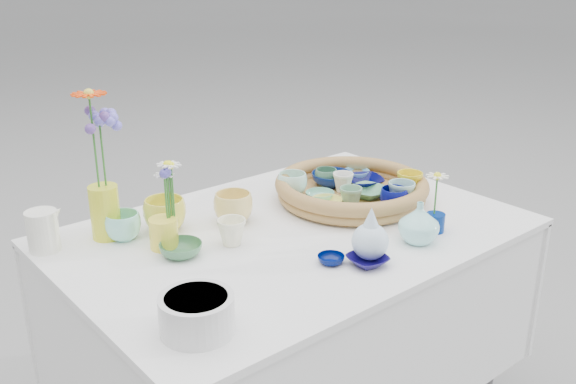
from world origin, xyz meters
TOP-DOWN VIEW (x-y plane):
  - wicker_tray at (0.28, 0.05)m, footprint 0.47×0.47m
  - tray_ceramic_0 at (0.30, 0.16)m, footprint 0.15×0.15m
  - tray_ceramic_1 at (0.37, 0.08)m, footprint 0.16×0.16m
  - tray_ceramic_2 at (0.42, -0.06)m, footprint 0.10×0.10m
  - tray_ceramic_3 at (0.31, 0.01)m, footprint 0.13×0.13m
  - tray_ceramic_4 at (0.21, -0.02)m, footprint 0.08×0.08m
  - tray_ceramic_5 at (0.18, 0.08)m, footprint 0.11×0.11m
  - tray_ceramic_6 at (0.14, 0.17)m, footprint 0.11×0.11m
  - tray_ceramic_7 at (0.28, 0.09)m, footprint 0.08×0.08m
  - tray_ceramic_8 at (0.41, 0.15)m, footprint 0.11×0.11m
  - tray_ceramic_9 at (0.30, -0.11)m, footprint 0.10×0.10m
  - tray_ceramic_10 at (0.15, 0.02)m, footprint 0.12×0.12m
  - tray_ceramic_11 at (0.33, -0.11)m, footprint 0.08×0.08m
  - tray_ceramic_12 at (0.28, 0.16)m, footprint 0.09×0.09m
  - loose_ceramic_0 at (-0.28, 0.22)m, footprint 0.15×0.15m
  - loose_ceramic_1 at (-0.10, 0.15)m, footprint 0.14×0.14m
  - loose_ceramic_2 at (-0.33, 0.05)m, footprint 0.15×0.15m
  - loose_ceramic_3 at (-0.19, 0.03)m, footprint 0.10×0.10m
  - loose_ceramic_4 at (-0.06, -0.22)m, footprint 0.09×0.09m
  - loose_ceramic_5 at (-0.39, 0.24)m, footprint 0.13×0.13m
  - loose_ceramic_6 at (0.00, -0.29)m, footprint 0.11×0.11m
  - fluted_bowl at (-0.48, -0.27)m, footprint 0.17×0.17m
  - bud_vase_paleblue at (0.03, -0.26)m, footprint 0.10×0.10m
  - bud_vase_seafoam at (0.20, -0.28)m, footprint 0.12×0.12m
  - bud_vase_cobalt at (0.29, -0.26)m, footprint 0.06×0.06m
  - single_daisy at (0.29, -0.26)m, footprint 0.09×0.09m
  - tall_vase_yellow at (-0.42, 0.28)m, footprint 0.08×0.08m
  - gerbera at (-0.43, 0.28)m, footprint 0.13×0.13m
  - hydrangea at (-0.41, 0.28)m, footprint 0.08×0.08m
  - white_pitcher at (-0.58, 0.31)m, footprint 0.13×0.10m
  - daisy_cup at (-0.33, 0.12)m, footprint 0.10×0.10m
  - daisy_posy at (-0.32, 0.13)m, footprint 0.09×0.09m

SIDE VIEW (x-z plane):
  - loose_ceramic_4 at x=-0.06m, z-range 0.77..0.79m
  - loose_ceramic_6 at x=0.00m, z-range 0.77..0.79m
  - loose_ceramic_2 at x=-0.33m, z-range 0.77..0.80m
  - bud_vase_cobalt at x=0.29m, z-range 0.76..0.82m
  - tray_ceramic_8 at x=0.41m, z-range 0.78..0.81m
  - tray_ceramic_5 at x=0.18m, z-range 0.78..0.81m
  - tray_ceramic_3 at x=0.31m, z-range 0.78..0.81m
  - tray_ceramic_10 at x=0.15m, z-range 0.78..0.81m
  - tray_ceramic_1 at x=0.37m, z-range 0.78..0.81m
  - loose_ceramic_3 at x=-0.19m, z-range 0.77..0.84m
  - loose_ceramic_5 at x=-0.39m, z-range 0.77..0.84m
  - tray_ceramic_0 at x=0.30m, z-range 0.78..0.82m
  - wicker_tray at x=0.28m, z-range 0.77..0.84m
  - fluted_bowl at x=-0.48m, z-range 0.77..0.85m
  - daisy_cup at x=-0.33m, z-range 0.77..0.85m
  - loose_ceramic_1 at x=-0.10m, z-range 0.77..0.85m
  - loose_ceramic_0 at x=-0.28m, z-range 0.77..0.86m
  - tray_ceramic_12 at x=0.28m, z-range 0.78..0.84m
  - tray_ceramic_7 at x=0.28m, z-range 0.78..0.84m
  - tray_ceramic_4 at x=0.21m, z-range 0.78..0.85m
  - tray_ceramic_9 at x=0.30m, z-range 0.78..0.85m
  - white_pitcher at x=-0.58m, z-range 0.77..0.87m
  - tray_ceramic_6 at x=0.14m, z-range 0.78..0.85m
  - tray_ceramic_11 at x=0.33m, z-range 0.78..0.86m
  - tray_ceramic_2 at x=0.42m, z-range 0.78..0.86m
  - bud_vase_seafoam at x=0.20m, z-range 0.77..0.88m
  - bud_vase_paleblue at x=0.03m, z-range 0.77..0.91m
  - tall_vase_yellow at x=-0.42m, z-range 0.77..0.91m
  - single_daisy at x=0.29m, z-range 0.81..0.94m
  - daisy_posy at x=-0.32m, z-range 0.85..1.01m
  - hydrangea at x=-0.41m, z-range 0.88..1.12m
  - gerbera at x=-0.43m, z-range 0.90..1.17m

